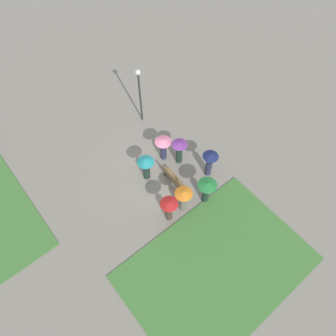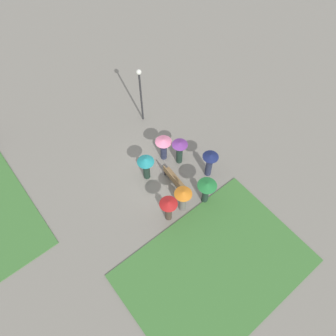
% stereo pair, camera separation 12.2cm
% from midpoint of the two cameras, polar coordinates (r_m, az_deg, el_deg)
% --- Properties ---
extents(ground_plane, '(90.00, 90.00, 0.00)m').
position_cam_midpoint_polar(ground_plane, '(19.68, -2.91, -0.97)').
color(ground_plane, gray).
extents(lawn_patch_near, '(6.35, 9.13, 0.06)m').
position_cam_midpoint_polar(lawn_patch_near, '(17.42, 8.26, -16.76)').
color(lawn_patch_near, '#427A38').
rests_on(lawn_patch_near, ground_plane).
extents(park_bench, '(1.83, 0.54, 0.90)m').
position_cam_midpoint_polar(park_bench, '(18.89, 0.88, -1.99)').
color(park_bench, brown).
rests_on(park_bench, ground_plane).
extents(lamp_post, '(0.32, 0.32, 4.13)m').
position_cam_midpoint_polar(lamp_post, '(20.47, -5.17, 13.51)').
color(lamp_post, '#2D2D30').
rests_on(lamp_post, ground_plane).
extents(crowd_person_teal, '(0.98, 0.98, 1.81)m').
position_cam_midpoint_polar(crowd_person_teal, '(18.55, -4.05, 0.51)').
color(crowd_person_teal, '#1E3328').
rests_on(crowd_person_teal, ground_plane).
extents(crowd_person_green, '(1.06, 1.06, 1.83)m').
position_cam_midpoint_polar(crowd_person_green, '(17.78, 6.57, -3.59)').
color(crowd_person_green, '#1E3328').
rests_on(crowd_person_green, ground_plane).
extents(crowd_person_orange, '(0.96, 0.96, 1.85)m').
position_cam_midpoint_polar(crowd_person_orange, '(17.47, 2.49, -5.16)').
color(crowd_person_orange, slate).
rests_on(crowd_person_orange, ground_plane).
extents(crowd_person_purple, '(0.93, 0.93, 1.84)m').
position_cam_midpoint_polar(crowd_person_purple, '(19.23, 1.82, 3.22)').
color(crowd_person_purple, '#1E3328').
rests_on(crowd_person_purple, ground_plane).
extents(crowd_person_pink, '(0.99, 0.99, 1.74)m').
position_cam_midpoint_polar(crowd_person_pink, '(19.41, -1.00, 3.84)').
color(crowd_person_pink, '#282D47').
rests_on(crowd_person_pink, ground_plane).
extents(crowd_person_navy, '(0.91, 0.91, 1.92)m').
position_cam_midpoint_polar(crowd_person_navy, '(18.82, 7.06, 1.09)').
color(crowd_person_navy, '#282D47').
rests_on(crowd_person_navy, ground_plane).
extents(crowd_person_red, '(0.96, 0.96, 1.84)m').
position_cam_midpoint_polar(crowd_person_red, '(17.16, -0.01, -6.85)').
color(crowd_person_red, '#47382D').
rests_on(crowd_person_red, ground_plane).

